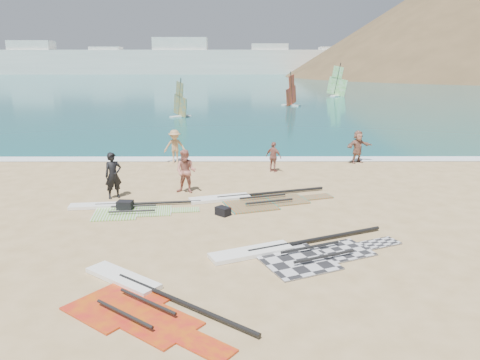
{
  "coord_description": "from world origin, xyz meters",
  "views": [
    {
      "loc": [
        -0.61,
        -13.35,
        5.56
      ],
      "look_at": [
        -0.54,
        4.0,
        1.0
      ],
      "focal_mm": 35.0,
      "sensor_mm": 36.0,
      "label": 1
    }
  ],
  "objects_px": {
    "gear_bag_far": "(223,211)",
    "beachgoer_right": "(358,147)",
    "rig_red": "(137,298)",
    "beachgoer_left": "(186,171)",
    "rig_orange": "(251,199)",
    "rig_green": "(122,209)",
    "rig_grey": "(295,252)",
    "gear_bag_near": "(125,206)",
    "beachgoer_mid": "(175,146)",
    "person_wetsuit": "(113,175)",
    "beachgoer_back": "(274,157)"
  },
  "relations": [
    {
      "from": "rig_orange",
      "to": "beachgoer_mid",
      "type": "bearing_deg",
      "value": 101.38
    },
    {
      "from": "beachgoer_mid",
      "to": "rig_red",
      "type": "bearing_deg",
      "value": -89.19
    },
    {
      "from": "rig_red",
      "to": "gear_bag_far",
      "type": "distance_m",
      "value": 6.43
    },
    {
      "from": "rig_red",
      "to": "gear_bag_far",
      "type": "xyz_separation_m",
      "value": [
        1.84,
        6.16,
        0.1
      ]
    },
    {
      "from": "rig_green",
      "to": "rig_red",
      "type": "bearing_deg",
      "value": -80.64
    },
    {
      "from": "beachgoer_left",
      "to": "person_wetsuit",
      "type": "bearing_deg",
      "value": -152.92
    },
    {
      "from": "rig_orange",
      "to": "rig_red",
      "type": "height_order",
      "value": "rig_orange"
    },
    {
      "from": "rig_grey",
      "to": "rig_orange",
      "type": "bearing_deg",
      "value": 78.14
    },
    {
      "from": "rig_green",
      "to": "gear_bag_far",
      "type": "xyz_separation_m",
      "value": [
        3.8,
        -0.62,
        0.1
      ]
    },
    {
      "from": "rig_orange",
      "to": "person_wetsuit",
      "type": "bearing_deg",
      "value": 157.7
    },
    {
      "from": "beachgoer_mid",
      "to": "rig_orange",
      "type": "bearing_deg",
      "value": -63.66
    },
    {
      "from": "rig_grey",
      "to": "gear_bag_far",
      "type": "height_order",
      "value": "gear_bag_far"
    },
    {
      "from": "gear_bag_far",
      "to": "beachgoer_right",
      "type": "distance_m",
      "value": 11.23
    },
    {
      "from": "gear_bag_far",
      "to": "beachgoer_back",
      "type": "relative_size",
      "value": 0.34
    },
    {
      "from": "beachgoer_left",
      "to": "beachgoer_right",
      "type": "xyz_separation_m",
      "value": [
        8.67,
        5.79,
        -0.04
      ]
    },
    {
      "from": "beachgoer_right",
      "to": "gear_bag_near",
      "type": "bearing_deg",
      "value": -169.14
    },
    {
      "from": "beachgoer_back",
      "to": "beachgoer_right",
      "type": "bearing_deg",
      "value": -120.14
    },
    {
      "from": "rig_grey",
      "to": "beachgoer_right",
      "type": "bearing_deg",
      "value": 44.31
    },
    {
      "from": "rig_orange",
      "to": "gear_bag_far",
      "type": "height_order",
      "value": "gear_bag_far"
    },
    {
      "from": "rig_green",
      "to": "beachgoer_mid",
      "type": "distance_m",
      "value": 8.21
    },
    {
      "from": "gear_bag_far",
      "to": "person_wetsuit",
      "type": "bearing_deg",
      "value": 154.12
    },
    {
      "from": "rig_grey",
      "to": "rig_orange",
      "type": "distance_m",
      "value": 5.36
    },
    {
      "from": "beachgoer_mid",
      "to": "beachgoer_right",
      "type": "relative_size",
      "value": 1.02
    },
    {
      "from": "person_wetsuit",
      "to": "beachgoer_mid",
      "type": "height_order",
      "value": "person_wetsuit"
    },
    {
      "from": "rig_orange",
      "to": "gear_bag_far",
      "type": "relative_size",
      "value": 11.6
    },
    {
      "from": "rig_grey",
      "to": "gear_bag_near",
      "type": "height_order",
      "value": "gear_bag_near"
    },
    {
      "from": "rig_red",
      "to": "beachgoer_right",
      "type": "height_order",
      "value": "beachgoer_right"
    },
    {
      "from": "rig_green",
      "to": "beachgoer_right",
      "type": "bearing_deg",
      "value": 30.02
    },
    {
      "from": "gear_bag_far",
      "to": "beachgoer_left",
      "type": "height_order",
      "value": "beachgoer_left"
    },
    {
      "from": "gear_bag_near",
      "to": "beachgoer_left",
      "type": "bearing_deg",
      "value": 48.94
    },
    {
      "from": "beachgoer_mid",
      "to": "person_wetsuit",
      "type": "bearing_deg",
      "value": -107.1
    },
    {
      "from": "person_wetsuit",
      "to": "beachgoer_right",
      "type": "relative_size",
      "value": 1.06
    },
    {
      "from": "rig_green",
      "to": "beachgoer_mid",
      "type": "xyz_separation_m",
      "value": [
        0.94,
        8.11,
        0.86
      ]
    },
    {
      "from": "rig_red",
      "to": "person_wetsuit",
      "type": "distance_m",
      "value": 8.8
    },
    {
      "from": "rig_orange",
      "to": "person_wetsuit",
      "type": "height_order",
      "value": "person_wetsuit"
    },
    {
      "from": "beachgoer_right",
      "to": "rig_grey",
      "type": "bearing_deg",
      "value": -137.91
    },
    {
      "from": "rig_grey",
      "to": "beachgoer_mid",
      "type": "relative_size",
      "value": 3.27
    },
    {
      "from": "beachgoer_back",
      "to": "beachgoer_right",
      "type": "xyz_separation_m",
      "value": [
        4.7,
        2.05,
        0.13
      ]
    },
    {
      "from": "gear_bag_near",
      "to": "beachgoer_back",
      "type": "height_order",
      "value": "beachgoer_back"
    },
    {
      "from": "gear_bag_far",
      "to": "beachgoer_back",
      "type": "height_order",
      "value": "beachgoer_back"
    },
    {
      "from": "rig_red",
      "to": "beachgoer_back",
      "type": "relative_size",
      "value": 3.0
    },
    {
      "from": "rig_grey",
      "to": "beachgoer_mid",
      "type": "xyz_separation_m",
      "value": [
        -5.07,
        12.2,
        0.86
      ]
    },
    {
      "from": "person_wetsuit",
      "to": "beachgoer_mid",
      "type": "distance_m",
      "value": 6.75
    },
    {
      "from": "rig_red",
      "to": "beachgoer_left",
      "type": "relative_size",
      "value": 2.46
    },
    {
      "from": "person_wetsuit",
      "to": "beachgoer_back",
      "type": "bearing_deg",
      "value": 1.77
    },
    {
      "from": "person_wetsuit",
      "to": "beachgoer_right",
      "type": "distance_m",
      "value": 13.25
    },
    {
      "from": "gear_bag_near",
      "to": "beachgoer_left",
      "type": "distance_m",
      "value": 3.2
    },
    {
      "from": "beachgoer_back",
      "to": "rig_grey",
      "type": "bearing_deg",
      "value": 125.73
    },
    {
      "from": "rig_red",
      "to": "gear_bag_near",
      "type": "height_order",
      "value": "gear_bag_near"
    },
    {
      "from": "beachgoer_left",
      "to": "beachgoer_right",
      "type": "bearing_deg",
      "value": 45.91
    }
  ]
}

